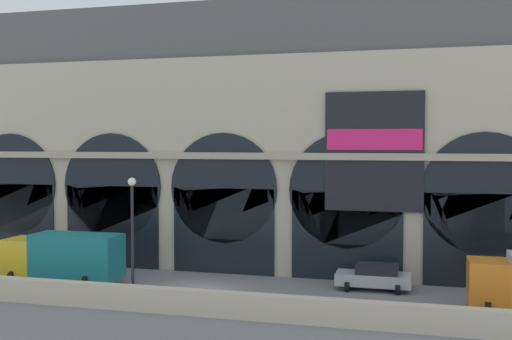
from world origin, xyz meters
The scene contains 6 objects.
ground_plane centered at (0.00, 0.00, 0.00)m, with size 200.00×200.00×0.00m, color slate.
quay_parapet_wall centered at (0.00, -4.81, 0.64)m, with size 90.00×0.70×1.28m, color beige.
station_building centered at (0.04, 7.02, 8.83)m, with size 50.83×4.47×18.34m.
box_truck_midwest centered at (-8.66, -0.40, 1.70)m, with size 7.50×2.91×3.12m.
car_mideast centered at (10.11, 2.88, 0.80)m, with size 4.40×2.22×1.55m.
street_lamp_quayside centered at (-2.19, -4.01, 4.41)m, with size 0.44×0.44×6.90m.
Camera 1 is at (12.64, -33.74, 8.80)m, focal length 42.96 mm.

